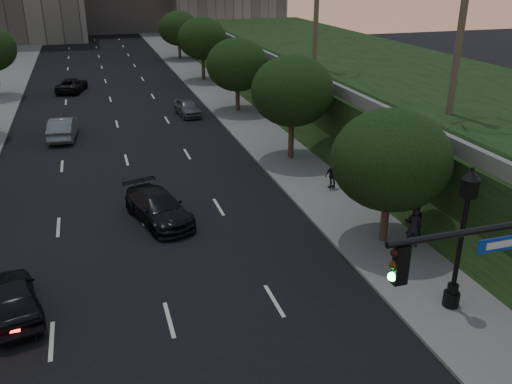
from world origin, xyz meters
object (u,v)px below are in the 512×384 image
object	(u,v)px
sedan_mid_left	(63,128)
pedestrian_b	(414,222)
sedan_near_left	(12,298)
sedan_near_right	(158,207)
pedestrian_c	(333,175)
street_lamp	(460,246)
sedan_far_left	(72,85)
sedan_far_right	(188,107)
pedestrian_a	(414,227)

from	to	relation	value
sedan_mid_left	pedestrian_b	distance (m)	26.70
sedan_mid_left	sedan_near_left	bearing A→B (deg)	92.42
sedan_near_right	pedestrian_c	size ratio (longest dim) A/B	3.16
street_lamp	sedan_near_left	world-z (taller)	street_lamp
sedan_near_left	sedan_far_left	size ratio (longest dim) A/B	0.90
sedan_far_left	pedestrian_c	size ratio (longest dim) A/B	3.03
pedestrian_b	pedestrian_c	size ratio (longest dim) A/B	1.16
street_lamp	sedan_mid_left	size ratio (longest dim) A/B	1.16
street_lamp	sedan_far_right	bearing A→B (deg)	97.75
sedan_far_left	pedestrian_b	bearing A→B (deg)	126.40
sedan_near_right	pedestrian_c	bearing A→B (deg)	-10.17
sedan_far_right	pedestrian_b	world-z (taller)	pedestrian_b
street_lamp	pedestrian_b	world-z (taller)	street_lamp
street_lamp	sedan_mid_left	world-z (taller)	street_lamp
sedan_mid_left	sedan_far_right	size ratio (longest dim) A/B	1.19
sedan_near_left	sedan_far_left	distance (m)	38.68
sedan_far_left	pedestrian_c	xyz separation A→B (m)	(14.07, -31.25, 0.28)
sedan_near_right	pedestrian_b	bearing A→B (deg)	-44.38
street_lamp	sedan_near_left	distance (m)	16.11
sedan_near_right	sedan_far_right	size ratio (longest dim) A/B	1.25
pedestrian_b	street_lamp	bearing A→B (deg)	90.68
street_lamp	pedestrian_b	bearing A→B (deg)	73.41
sedan_mid_left	pedestrian_b	bearing A→B (deg)	131.41
sedan_mid_left	pedestrian_a	world-z (taller)	pedestrian_a
street_lamp	pedestrian_c	xyz separation A→B (m)	(0.59, 11.73, -1.68)
pedestrian_a	pedestrian_c	xyz separation A→B (m)	(-0.52, 7.33, -0.15)
sedan_near_left	pedestrian_c	xyz separation A→B (m)	(15.99, 7.38, 0.21)
pedestrian_b	pedestrian_a	bearing A→B (deg)	72.68
sedan_near_left	sedan_near_right	size ratio (longest dim) A/B	0.86
sedan_mid_left	sedan_near_right	bearing A→B (deg)	112.49
sedan_near_left	pedestrian_b	distance (m)	16.88
sedan_mid_left	pedestrian_c	world-z (taller)	pedestrian_c
sedan_mid_left	pedestrian_b	xyz separation A→B (m)	(15.50, -21.74, 0.28)
sedan_mid_left	sedan_far_left	size ratio (longest dim) A/B	1.00
sedan_near_left	sedan_near_right	distance (m)	8.81
sedan_mid_left	pedestrian_c	distance (m)	20.90
sedan_near_left	sedan_near_right	world-z (taller)	sedan_near_left
pedestrian_c	pedestrian_a	bearing A→B (deg)	87.44
sedan_far_left	pedestrian_b	distance (m)	40.88
sedan_mid_left	pedestrian_a	bearing A→B (deg)	130.14
pedestrian_b	sedan_far_left	bearing A→B (deg)	-51.27
sedan_near_right	pedestrian_b	xyz separation A→B (m)	(10.75, -5.76, 0.34)
sedan_near_left	pedestrian_b	world-z (taller)	pedestrian_b
pedestrian_b	pedestrian_c	xyz separation A→B (m)	(-0.88, 6.80, -0.13)
sedan_near_left	sedan_far_right	distance (m)	28.41
sedan_far_right	pedestrian_c	bearing A→B (deg)	-80.90
pedestrian_a	sedan_near_right	bearing A→B (deg)	-6.49
pedestrian_a	pedestrian_b	world-z (taller)	pedestrian_a
street_lamp	sedan_far_right	distance (m)	30.78
sedan_near_left	pedestrian_b	xyz separation A→B (m)	(16.87, 0.58, 0.33)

